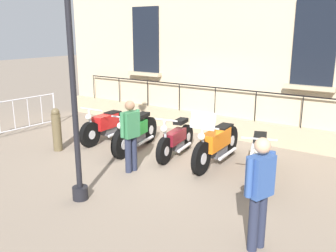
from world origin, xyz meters
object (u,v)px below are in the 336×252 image
Objects in this scene: lamppost at (71,48)px; pedestrian_walking at (260,188)px; motorcycle_maroon at (176,140)px; motorcycle_white at (259,157)px; crowd_barrier at (21,114)px; motorcycle_green at (136,133)px; bollard at (57,129)px; motorcycle_orange at (217,144)px; pedestrian_standing at (130,133)px; motorcycle_red at (107,126)px.

pedestrian_walking is at bearing 95.89° from lamppost.
motorcycle_white is at bearing 85.76° from motorcycle_maroon.
pedestrian_walking is (2.63, 3.07, 0.52)m from motorcycle_maroon.
crowd_barrier is at bearing -79.98° from motorcycle_maroon.
motorcycle_white is 7.08m from crowd_barrier.
motorcycle_green is 1.99m from bollard.
motorcycle_orange is at bearing 92.71° from motorcycle_maroon.
motorcycle_white reaches higher than motorcycle_green.
lamppost is at bearing -84.11° from pedestrian_walking.
lamppost is at bearing -39.15° from motorcycle_white.
motorcycle_maroon reaches higher than motorcycle_green.
pedestrian_walking reaches higher than pedestrian_standing.
crowd_barrier is (0.71, -7.04, 0.12)m from motorcycle_white.
pedestrian_walking is (1.27, 5.77, 0.36)m from bollard.
motorcycle_green is 0.91× the size of crowd_barrier.
bollard is 0.68× the size of pedestrian_walking.
motorcycle_white is (-0.03, 3.25, 0.01)m from motorcycle_green.
pedestrian_walking reaches higher than motorcycle_white.
motorcycle_maroon is at bearing -94.24° from motorcycle_white.
motorcycle_orange is 1.44× the size of pedestrian_standing.
lamppost is (2.96, -0.14, 2.31)m from motorcycle_maroon.
bollard is at bearing -121.95° from lamppost.
pedestrian_standing reaches higher than motorcycle_green.
motorcycle_red is 1.18m from motorcycle_green.
motorcycle_orange is 6.04m from crowd_barrier.
crowd_barrier is at bearing -102.49° from pedestrian_walking.
pedestrian_standing is at bearing -10.04° from motorcycle_maroon.
motorcycle_orange is (-0.24, 2.17, 0.05)m from motorcycle_green.
lamppost reaches higher than motorcycle_white.
motorcycle_maroon is 0.81× the size of crowd_barrier.
motorcycle_maroon is (-0.02, 2.27, -0.03)m from motorcycle_red.
motorcycle_maroon is 3.03m from bollard.
bollard is at bearing 77.31° from crowd_barrier.
motorcycle_white is 1.31× the size of pedestrian_walking.
motorcycle_red is at bearing -144.01° from lamppost.
motorcycle_orange is at bearing 158.19° from lamppost.
pedestrian_standing reaches higher than motorcycle_white.
motorcycle_red is 1.23× the size of pedestrian_walking.
motorcycle_red is at bearing -88.79° from motorcycle_orange.
lamppost reaches higher than motorcycle_red.
crowd_barrier is 8.17m from pedestrian_walking.
bollard is at bearing -69.50° from motorcycle_orange.
motorcycle_maroon is 1.49m from pedestrian_standing.
motorcycle_green is at bearing -120.37° from pedestrian_walking.
motorcycle_white is at bearing 88.20° from motorcycle_red.
motorcycle_orange is 3.93m from lamppost.
motorcycle_orange is 0.96× the size of crowd_barrier.
bollard is at bearing -102.41° from pedestrian_walking.
motorcycle_red is at bearing -89.50° from motorcycle_maroon.
bollard is (1.17, -1.60, 0.12)m from motorcycle_green.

